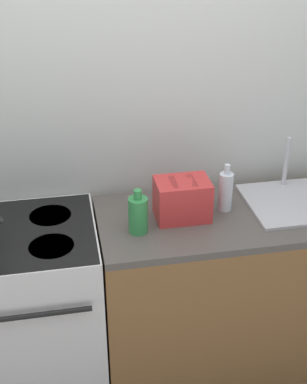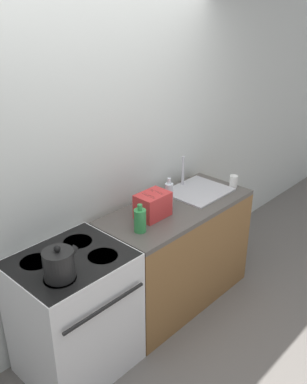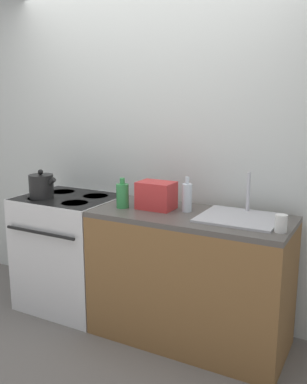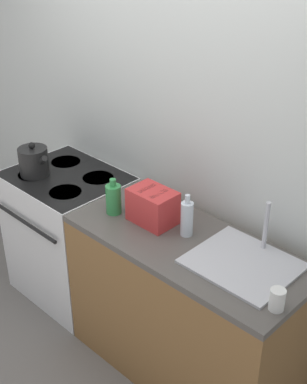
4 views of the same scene
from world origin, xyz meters
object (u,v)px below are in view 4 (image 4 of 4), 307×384
(stove, at_px, (71,234))
(bottle_green, at_px, (113,199))
(toaster, at_px, (153,206))
(kettle, at_px, (34,161))
(cup_white, at_px, (277,300))
(bottle_clear, at_px, (187,218))

(stove, distance_m, bottle_green, 0.78)
(toaster, bearing_deg, kettle, -172.53)
(kettle, height_order, toaster, kettle)
(toaster, relative_size, cup_white, 2.40)
(bottle_clear, bearing_deg, toaster, -172.16)
(cup_white, bearing_deg, bottle_green, 177.26)
(toaster, bearing_deg, stove, -179.92)
(toaster, bearing_deg, bottle_green, -158.94)
(stove, xyz_separation_m, bottle_clear, (1.01, 0.03, 0.55))
(stove, height_order, kettle, kettle)
(kettle, xyz_separation_m, cup_white, (1.84, -0.02, -0.04))
(stove, distance_m, toaster, 0.96)
(bottle_green, bearing_deg, toaster, 21.06)
(stove, relative_size, bottle_green, 4.29)
(kettle, relative_size, toaster, 0.94)
(kettle, bearing_deg, bottle_green, 2.97)
(kettle, bearing_deg, cup_white, -0.50)
(toaster, bearing_deg, cup_white, -8.93)
(toaster, xyz_separation_m, cup_white, (0.89, -0.14, -0.04))
(kettle, distance_m, toaster, 0.96)
(bottle_clear, bearing_deg, cup_white, -14.28)
(stove, xyz_separation_m, bottle_green, (0.56, -0.09, 0.54))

